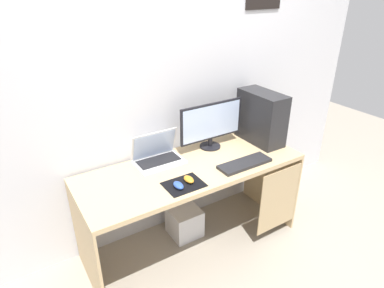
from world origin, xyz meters
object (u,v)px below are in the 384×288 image
Objects in this scene: pc_tower at (261,117)px; mouse_right at (178,185)px; laptop at (158,156)px; mouse_left at (189,179)px; keyboard at (245,163)px; subwoofer at (184,222)px; monitor at (211,124)px.

mouse_right is (-0.94, -0.26, -0.19)m from pc_tower.
mouse_left is at bearing -82.76° from laptop.
pc_tower is at bearing -8.58° from laptop.
keyboard is at bearing -36.86° from laptop.
laptop is (-0.89, 0.13, -0.17)m from pc_tower.
laptop reaches higher than keyboard.
laptop is at bearing 156.83° from subwoofer.
pc_tower is at bearing -4.67° from subwoofer.
mouse_right is 0.39× the size of subwoofer.
monitor is 2.28× the size of subwoofer.
mouse_left is (-0.47, 0.02, 0.01)m from keyboard.
monitor is at bearing 35.80° from mouse_right.
keyboard is 0.47m from mouse_left.
mouse_left is 0.70m from subwoofer.
mouse_right is 0.74m from subwoofer.
keyboard is at bearing -2.43° from mouse_left.
pc_tower is 0.99m from mouse_right.
pc_tower is at bearing -15.40° from monitor.
laptop is 0.40m from mouse_right.
mouse_right reaches higher than subwoofer.
laptop is 3.73× the size of mouse_right.
laptop is (-0.47, 0.02, -0.16)m from monitor.
keyboard is at bearing -145.67° from pc_tower.
laptop is at bearing 143.14° from keyboard.
pc_tower is 1.19× the size of laptop.
monitor reaches higher than mouse_left.
subwoofer is at bearing 175.33° from pc_tower.
monitor is 5.84× the size of mouse_right.
keyboard is at bearing -82.79° from monitor.
mouse_right is at bearing -179.49° from keyboard.
monitor is 1.34× the size of keyboard.
mouse_right is at bearing -164.56° from pc_tower.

